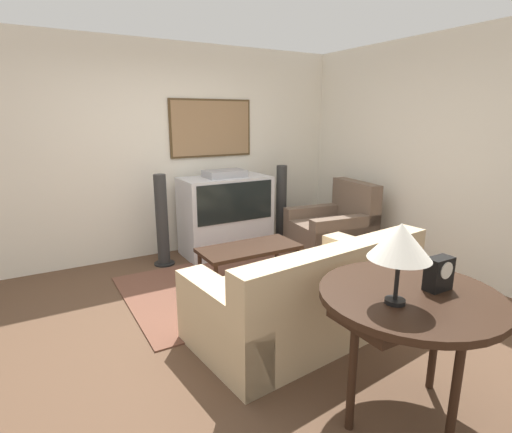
% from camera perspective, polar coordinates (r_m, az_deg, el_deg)
% --- Properties ---
extents(ground_plane, '(12.00, 12.00, 0.00)m').
position_cam_1_polar(ground_plane, '(3.77, -2.85, -14.25)').
color(ground_plane, brown).
extents(wall_back, '(12.00, 0.10, 2.70)m').
position_cam_1_polar(wall_back, '(5.32, -13.67, 9.04)').
color(wall_back, silver).
rests_on(wall_back, ground_plane).
extents(wall_right, '(0.06, 12.00, 2.70)m').
position_cam_1_polar(wall_right, '(5.10, 24.43, 7.93)').
color(wall_right, silver).
rests_on(wall_right, ground_plane).
extents(area_rug, '(2.47, 1.68, 0.01)m').
position_cam_1_polar(area_rug, '(4.47, -1.86, -9.37)').
color(area_rug, brown).
rests_on(area_rug, ground_plane).
extents(tv, '(1.15, 0.61, 1.12)m').
position_cam_1_polar(tv, '(5.31, -4.36, 0.31)').
color(tv, silver).
rests_on(tv, ground_plane).
extents(couch, '(1.97, 1.17, 0.85)m').
position_cam_1_polar(couch, '(3.45, 7.45, -11.57)').
color(couch, '#CCB289').
rests_on(couch, ground_plane).
extents(armchair, '(1.05, 0.96, 0.95)m').
position_cam_1_polar(armchair, '(5.41, 10.90, -2.10)').
color(armchair, brown).
rests_on(armchair, ground_plane).
extents(coffee_table, '(1.08, 0.51, 0.43)m').
position_cam_1_polar(coffee_table, '(4.31, -0.96, -4.91)').
color(coffee_table, black).
rests_on(coffee_table, ground_plane).
extents(console_table, '(1.04, 1.04, 0.80)m').
position_cam_1_polar(console_table, '(2.53, 21.14, -11.62)').
color(console_table, black).
rests_on(console_table, ground_plane).
extents(table_lamp, '(0.33, 0.33, 0.45)m').
position_cam_1_polar(table_lamp, '(2.22, 19.92, -3.46)').
color(table_lamp, black).
rests_on(table_lamp, console_table).
extents(mantel_clock, '(0.16, 0.10, 0.20)m').
position_cam_1_polar(mantel_clock, '(2.57, 24.66, -7.42)').
color(mantel_clock, black).
rests_on(mantel_clock, console_table).
extents(speaker_tower_left, '(0.25, 0.25, 1.13)m').
position_cam_1_polar(speaker_tower_left, '(4.98, -13.27, -0.85)').
color(speaker_tower_left, black).
rests_on(speaker_tower_left, ground_plane).
extents(speaker_tower_right, '(0.25, 0.25, 1.13)m').
position_cam_1_polar(speaker_tower_right, '(5.71, 3.62, 1.40)').
color(speaker_tower_right, black).
rests_on(speaker_tower_right, ground_plane).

